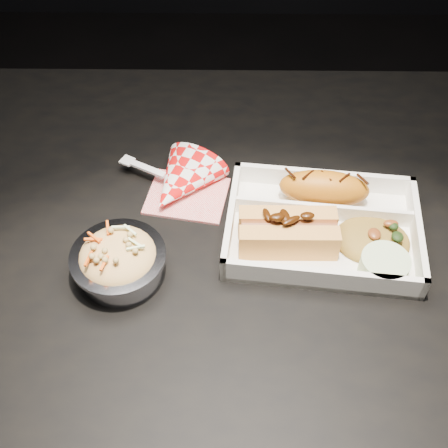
{
  "coord_description": "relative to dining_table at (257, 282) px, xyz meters",
  "views": [
    {
      "loc": [
        -0.04,
        -0.47,
        1.33
      ],
      "look_at": [
        -0.05,
        -0.02,
        0.81
      ],
      "focal_mm": 45.0,
      "sensor_mm": 36.0,
      "label": 1
    }
  ],
  "objects": [
    {
      "name": "fried_pastry",
      "position": [
        0.09,
        0.07,
        0.12
      ],
      "size": [
        0.13,
        0.06,
        0.05
      ],
      "primitive_type": "ellipsoid",
      "rotation": [
        0.0,
        0.0,
        -0.11
      ],
      "color": "#C66F13",
      "rests_on": "food_tray"
    },
    {
      "name": "cupcake_liner",
      "position": [
        0.15,
        -0.06,
        0.11
      ],
      "size": [
        0.06,
        0.06,
        0.03
      ],
      "primitive_type": "cylinder",
      "color": "beige",
      "rests_on": "food_tray"
    },
    {
      "name": "dining_table",
      "position": [
        0.0,
        0.0,
        0.0
      ],
      "size": [
        1.2,
        0.8,
        0.75
      ],
      "color": "black",
      "rests_on": "ground"
    },
    {
      "name": "napkin_fork",
      "position": [
        -0.11,
        0.09,
        0.11
      ],
      "size": [
        0.16,
        0.14,
        0.1
      ],
      "rotation": [
        0.0,
        0.0,
        -0.49
      ],
      "color": "red",
      "rests_on": "dining_table"
    },
    {
      "name": "hotdog",
      "position": [
        0.03,
        -0.01,
        0.12
      ],
      "size": [
        0.13,
        0.06,
        0.06
      ],
      "rotation": [
        0.0,
        0.0,
        0.0
      ],
      "color": "#E39F4D",
      "rests_on": "food_tray"
    },
    {
      "name": "food_tray",
      "position": [
        0.08,
        0.01,
        0.1
      ],
      "size": [
        0.27,
        0.21,
        0.04
      ],
      "rotation": [
        0.0,
        0.0,
        -0.11
      ],
      "color": "white",
      "rests_on": "dining_table"
    },
    {
      "name": "fried_rice_mound",
      "position": [
        0.14,
        -0.0,
        0.11
      ],
      "size": [
        0.11,
        0.09,
        0.03
      ],
      "primitive_type": "ellipsoid",
      "rotation": [
        0.0,
        0.0,
        -0.11
      ],
      "color": "olive",
      "rests_on": "food_tray"
    },
    {
      "name": "foil_coleslaw_cup",
      "position": [
        -0.18,
        -0.05,
        0.12
      ],
      "size": [
        0.12,
        0.12,
        0.06
      ],
      "color": "silver",
      "rests_on": "dining_table"
    }
  ]
}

